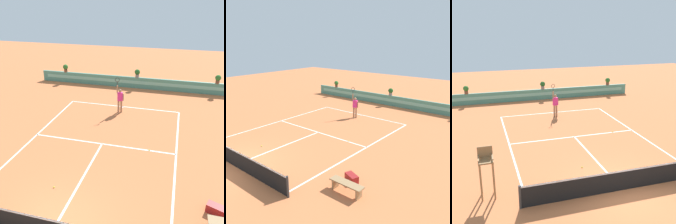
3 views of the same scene
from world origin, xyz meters
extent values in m
plane|color=#C66B3D|center=(0.00, 6.00, 0.00)|extent=(60.00, 60.00, 0.00)
cube|color=white|center=(0.00, 11.89, 0.00)|extent=(8.22, 0.10, 0.01)
cube|color=white|center=(0.00, 6.40, 0.00)|extent=(8.22, 0.10, 0.01)
cube|color=white|center=(0.00, 3.20, 0.00)|extent=(0.10, 6.40, 0.01)
cube|color=white|center=(-4.11, 5.95, 0.00)|extent=(0.10, 11.89, 0.01)
cube|color=white|center=(4.11, 5.95, 0.00)|extent=(0.10, 11.89, 0.01)
cube|color=white|center=(0.00, 11.79, 0.00)|extent=(0.10, 0.20, 0.01)
cylinder|color=#333333|center=(4.41, 0.00, 0.50)|extent=(0.10, 0.10, 1.00)
cube|color=black|center=(0.00, 0.00, 0.47)|extent=(8.82, 0.02, 0.95)
cube|color=white|center=(0.00, 0.00, 0.92)|extent=(8.82, 0.03, 0.06)
cube|color=#4C8E7A|center=(0.00, 16.39, 0.50)|extent=(18.00, 0.20, 1.00)
cube|color=#7ABCA8|center=(0.00, 16.29, 0.55)|extent=(17.10, 0.01, 0.28)
cube|color=#99754C|center=(5.47, 1.81, 0.23)|extent=(0.08, 0.40, 0.45)
cube|color=#99754C|center=(6.75, 1.81, 0.23)|extent=(0.08, 0.40, 0.45)
cube|color=#99754C|center=(6.11, 1.81, 0.48)|extent=(1.60, 0.44, 0.06)
cube|color=maroon|center=(5.72, 2.70, 0.18)|extent=(0.78, 0.59, 0.36)
cylinder|color=#9E7051|center=(0.08, 10.89, 0.45)|extent=(0.14, 0.14, 0.90)
cylinder|color=#9E7051|center=(-0.11, 10.83, 0.45)|extent=(0.14, 0.14, 0.90)
cube|color=#E52D84|center=(-0.02, 10.86, 1.20)|extent=(0.41, 0.32, 0.60)
sphere|color=#9E7051|center=(-0.02, 10.86, 1.63)|extent=(0.22, 0.22, 0.22)
cylinder|color=#9E7051|center=(-0.21, 10.80, 1.75)|extent=(0.09, 0.09, 0.55)
cylinder|color=black|center=(-0.21, 10.80, 2.17)|extent=(0.04, 0.04, 0.24)
torus|color=#262626|center=(-0.21, 10.80, 2.43)|extent=(0.30, 0.13, 0.31)
cylinder|color=#9E7051|center=(0.19, 10.93, 1.15)|extent=(0.09, 0.09, 0.50)
sphere|color=#CCE033|center=(-0.98, 2.39, 0.03)|extent=(0.07, 0.07, 0.07)
sphere|color=#CCE033|center=(2.68, 6.41, 0.03)|extent=(0.07, 0.07, 0.07)
cylinder|color=gray|center=(0.25, 16.39, 1.14)|extent=(0.32, 0.32, 0.28)
sphere|color=#235B23|center=(0.25, 16.39, 1.48)|extent=(0.48, 0.48, 0.48)
cylinder|color=brown|center=(-6.65, 16.39, 1.14)|extent=(0.32, 0.32, 0.28)
sphere|color=#2D6B28|center=(-6.65, 16.39, 1.48)|extent=(0.48, 0.48, 0.48)
camera|label=1|loc=(3.73, -5.41, 7.68)|focal=40.83mm
camera|label=2|loc=(12.03, -5.94, 6.48)|focal=41.40mm
camera|label=3|loc=(-5.56, -9.51, 6.78)|focal=45.59mm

